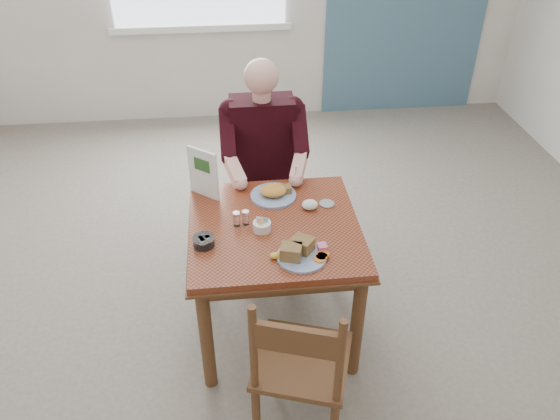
{
  "coord_description": "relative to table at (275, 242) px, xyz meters",
  "views": [
    {
      "loc": [
        -0.22,
        -2.32,
        2.48
      ],
      "look_at": [
        0.03,
        0.0,
        0.85
      ],
      "focal_mm": 35.0,
      "sensor_mm": 36.0,
      "label": 1
    }
  ],
  "objects": [
    {
      "name": "table",
      "position": [
        0.0,
        0.0,
        0.0
      ],
      "size": [
        0.92,
        0.92,
        0.75
      ],
      "color": "brown",
      "rests_on": "ground"
    },
    {
      "name": "shakers",
      "position": [
        -0.17,
        0.02,
        0.15
      ],
      "size": [
        0.09,
        0.05,
        0.08
      ],
      "color": "white",
      "rests_on": "table"
    },
    {
      "name": "floor",
      "position": [
        0.0,
        0.0,
        -0.64
      ],
      "size": [
        6.0,
        6.0,
        0.0
      ],
      "primitive_type": "plane",
      "color": "#645C51",
      "rests_on": "ground"
    },
    {
      "name": "caddy",
      "position": [
        -0.07,
        -0.04,
        0.14
      ],
      "size": [
        0.11,
        0.11,
        0.07
      ],
      "color": "white",
      "rests_on": "table"
    },
    {
      "name": "chair_near",
      "position": [
        0.04,
        -0.72,
        -0.16
      ],
      "size": [
        0.53,
        0.53,
        0.95
      ],
      "color": "brown",
      "rests_on": "ground"
    },
    {
      "name": "chair_far",
      "position": [
        0.0,
        0.8,
        -0.16
      ],
      "size": [
        0.42,
        0.42,
        0.95
      ],
      "color": "brown",
      "rests_on": "ground"
    },
    {
      "name": "lemon_wedge",
      "position": [
        -0.02,
        -0.27,
        0.13
      ],
      "size": [
        0.07,
        0.05,
        0.03
      ],
      "primitive_type": "ellipsoid",
      "rotation": [
        0.0,
        0.0,
        0.18
      ],
      "color": "gold",
      "rests_on": "table"
    },
    {
      "name": "diner",
      "position": [
        0.0,
        0.71,
        0.17
      ],
      "size": [
        0.53,
        0.56,
        1.39
      ],
      "color": "tan",
      "rests_on": "chair_far"
    },
    {
      "name": "napkin",
      "position": [
        0.21,
        0.13,
        0.14
      ],
      "size": [
        0.11,
        0.1,
        0.06
      ],
      "primitive_type": "ellipsoid",
      "rotation": [
        0.0,
        0.0,
        -0.32
      ],
      "color": "white",
      "rests_on": "table"
    },
    {
      "name": "menu",
      "position": [
        -0.37,
        0.33,
        0.26
      ],
      "size": [
        0.17,
        0.14,
        0.29
      ],
      "color": "white",
      "rests_on": "table"
    },
    {
      "name": "metal_dish",
      "position": [
        0.31,
        0.16,
        0.12
      ],
      "size": [
        0.1,
        0.1,
        0.01
      ],
      "primitive_type": "cylinder",
      "rotation": [
        0.0,
        0.0,
        -0.23
      ],
      "color": "silver",
      "rests_on": "table"
    },
    {
      "name": "near_plate",
      "position": [
        0.1,
        -0.27,
        0.14
      ],
      "size": [
        0.33,
        0.33,
        0.08
      ],
      "color": "white",
      "rests_on": "table"
    },
    {
      "name": "creamer",
      "position": [
        -0.37,
        -0.13,
        0.14
      ],
      "size": [
        0.13,
        0.13,
        0.05
      ],
      "color": "white",
      "rests_on": "table"
    },
    {
      "name": "far_plate",
      "position": [
        0.03,
        0.27,
        0.14
      ],
      "size": [
        0.27,
        0.27,
        0.07
      ],
      "color": "white",
      "rests_on": "table"
    }
  ]
}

